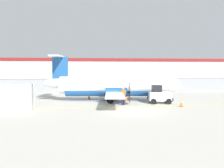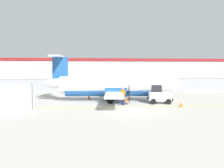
# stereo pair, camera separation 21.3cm
# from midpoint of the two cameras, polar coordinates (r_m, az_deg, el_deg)

# --- Properties ---
(ground_plane) EXTENTS (140.00, 140.00, 0.01)m
(ground_plane) POSITION_cam_midpoint_polar(r_m,az_deg,el_deg) (22.99, 3.75, -5.25)
(ground_plane) COLOR #BCB7AD
(perimeter_fence) EXTENTS (98.00, 0.10, 2.10)m
(perimeter_fence) POSITION_cam_midpoint_polar(r_m,az_deg,el_deg) (38.67, -0.25, -0.18)
(perimeter_fence) COLOR gray
(perimeter_fence) RESTS_ON ground
(parking_lot_strip) EXTENTS (98.00, 17.00, 0.12)m
(parking_lot_strip) POSITION_cam_midpoint_polar(r_m,az_deg,el_deg) (50.17, -1.56, -0.62)
(parking_lot_strip) COLOR #38383A
(parking_lot_strip) RESTS_ON ground
(background_building) EXTENTS (91.00, 8.10, 6.50)m
(background_building) POSITION_cam_midpoint_polar(r_m,az_deg,el_deg) (68.51, -2.75, 3.06)
(background_building) COLOR #A8B2BC
(background_building) RESTS_ON ground
(commuter_airplane) EXTENTS (15.23, 16.08, 4.92)m
(commuter_airplane) POSITION_cam_midpoint_polar(r_m,az_deg,el_deg) (27.43, 1.01, -0.53)
(commuter_airplane) COLOR white
(commuter_airplane) RESTS_ON ground
(baggage_tug) EXTENTS (2.44, 1.60, 1.88)m
(baggage_tug) POSITION_cam_midpoint_polar(r_m,az_deg,el_deg) (25.63, 11.01, -2.52)
(baggage_tug) COLOR silver
(baggage_tug) RESTS_ON ground
(ground_crew_worker) EXTENTS (0.54, 0.45, 1.70)m
(ground_crew_worker) POSITION_cam_midpoint_polar(r_m,az_deg,el_deg) (24.16, 2.72, -2.57)
(ground_crew_worker) COLOR #191E4C
(ground_crew_worker) RESTS_ON ground
(cargo_container) EXTENTS (2.44, 2.01, 2.20)m
(cargo_container) POSITION_cam_midpoint_polar(r_m,az_deg,el_deg) (22.38, -20.54, -2.85)
(cargo_container) COLOR silver
(cargo_container) RESTS_ON ground
(traffic_cone_near_left) EXTENTS (0.36, 0.36, 0.64)m
(traffic_cone_near_left) POSITION_cam_midpoint_polar(r_m,az_deg,el_deg) (29.41, -5.07, -2.81)
(traffic_cone_near_left) COLOR orange
(traffic_cone_near_left) RESTS_ON ground
(traffic_cone_near_right) EXTENTS (0.36, 0.36, 0.64)m
(traffic_cone_near_right) POSITION_cam_midpoint_polar(r_m,az_deg,el_deg) (23.88, 15.77, -4.30)
(traffic_cone_near_right) COLOR orange
(traffic_cone_near_right) RESTS_ON ground
(traffic_cone_far_left) EXTENTS (0.36, 0.36, 0.64)m
(traffic_cone_far_left) POSITION_cam_midpoint_polar(r_m,az_deg,el_deg) (26.70, 3.41, -3.41)
(traffic_cone_far_left) COLOR orange
(traffic_cone_far_left) RESTS_ON ground
(traffic_cone_far_right) EXTENTS (0.36, 0.36, 0.64)m
(traffic_cone_far_right) POSITION_cam_midpoint_polar(r_m,az_deg,el_deg) (31.36, 12.75, -2.50)
(traffic_cone_far_right) COLOR orange
(traffic_cone_far_right) RESTS_ON ground
(parked_car_0) EXTENTS (4.26, 2.13, 1.58)m
(parked_car_0) POSITION_cam_midpoint_polar(r_m,az_deg,el_deg) (48.41, -19.24, 0.05)
(parked_car_0) COLOR gray
(parked_car_0) RESTS_ON parking_lot_strip
(parked_car_1) EXTENTS (4.28, 2.16, 1.58)m
(parked_car_1) POSITION_cam_midpoint_polar(r_m,az_deg,el_deg) (46.83, -12.97, 0.05)
(parked_car_1) COLOR gray
(parked_car_1) RESTS_ON parking_lot_strip
(parked_car_2) EXTENTS (4.23, 2.05, 1.58)m
(parked_car_2) POSITION_cam_midpoint_polar(r_m,az_deg,el_deg) (45.42, -10.47, -0.02)
(parked_car_2) COLOR red
(parked_car_2) RESTS_ON parking_lot_strip
(parked_car_3) EXTENTS (4.36, 2.36, 1.58)m
(parked_car_3) POSITION_cam_midpoint_polar(r_m,az_deg,el_deg) (49.09, -2.82, 0.27)
(parked_car_3) COLOR red
(parked_car_3) RESTS_ON parking_lot_strip
(parked_car_4) EXTENTS (4.31, 2.23, 1.58)m
(parked_car_4) POSITION_cam_midpoint_polar(r_m,az_deg,el_deg) (48.28, 1.25, 0.22)
(parked_car_4) COLOR red
(parked_car_4) RESTS_ON parking_lot_strip
(parked_car_5) EXTENTS (4.22, 2.03, 1.58)m
(parked_car_5) POSITION_cam_midpoint_polar(r_m,az_deg,el_deg) (53.70, 4.21, 0.51)
(parked_car_5) COLOR red
(parked_car_5) RESTS_ON parking_lot_strip
(parked_car_6) EXTENTS (4.24, 2.09, 1.58)m
(parked_car_6) POSITION_cam_midpoint_polar(r_m,az_deg,el_deg) (47.07, 12.77, 0.07)
(parked_car_6) COLOR navy
(parked_car_6) RESTS_ON parking_lot_strip
(parked_car_7) EXTENTS (4.22, 2.04, 1.58)m
(parked_car_7) POSITION_cam_midpoint_polar(r_m,az_deg,el_deg) (47.23, 16.71, 0.02)
(parked_car_7) COLOR #19662D
(parked_car_7) RESTS_ON parking_lot_strip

